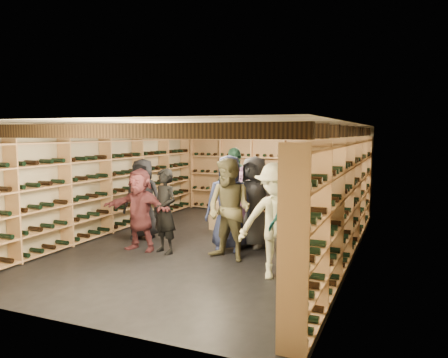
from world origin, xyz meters
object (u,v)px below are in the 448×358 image
person_0 (143,199)px  person_10 (234,190)px  person_3 (276,221)px  person_11 (244,201)px  person_1 (165,211)px  person_6 (229,203)px  person_2 (229,210)px  person_4 (299,233)px  crate_stack_right (233,220)px  person_8 (323,205)px  crate_stack_left (222,215)px  person_12 (254,202)px  crate_loose (297,226)px  person_5 (140,209)px

person_0 → person_10: bearing=32.5°
person_3 → person_11: size_ratio=1.16×
person_0 → person_1: 1.33m
person_6 → person_2: bearing=-80.0°
person_11 → person_4: bearing=-70.1°
crate_stack_right → person_1: 2.33m
person_1 → person_6: bearing=56.2°
person_3 → person_10: (-1.79, 2.77, 0.06)m
person_6 → person_8: bearing=-2.3°
person_2 → person_8: size_ratio=0.98×
person_10 → crate_stack_right: bearing=-165.8°
crate_stack_left → person_4: person_4 is taller
crate_stack_left → person_12: (1.18, -1.13, 0.55)m
crate_loose → person_8: (0.91, -1.84, 0.84)m
crate_stack_right → person_8: 2.62m
person_8 → person_1: bearing=-170.3°
person_1 → person_12: (1.38, 1.08, 0.10)m
crate_stack_right → person_8: (2.23, -1.21, 0.67)m
person_3 → person_12: person_3 is taller
person_12 → person_8: bearing=7.6°
person_8 → person_10: (-2.22, 1.21, 0.03)m
crate_loose → person_12: 1.99m
person_6 → person_10: person_10 is taller
person_1 → person_10: 2.28m
crate_stack_left → person_5: bearing=-108.9°
crate_stack_right → person_11: 0.80m
crate_stack_right → person_2: size_ratio=0.33×
person_3 → person_12: (-0.92, 1.64, -0.00)m
person_0 → person_10: person_10 is taller
person_4 → person_12: person_12 is taller
crate_stack_right → person_8: person_8 is taller
person_3 → person_8: (0.43, 1.57, 0.03)m
person_10 → person_12: 1.43m
crate_stack_left → person_2: person_2 is taller
person_1 → person_12: size_ratio=0.89×
crate_stack_left → crate_stack_right: bearing=0.0°
person_1 → crate_stack_right: bearing=99.6°
person_1 → person_3: size_ratio=0.88×
person_4 → person_10: bearing=139.2°
crate_stack_left → person_12: size_ratio=0.38×
crate_stack_right → person_11: person_11 is taller
crate_stack_left → crate_loose: 1.75m
person_11 → person_12: size_ratio=0.86×
person_4 → person_10: size_ratio=0.86×
person_3 → person_8: bearing=57.5°
person_5 → person_12: 2.21m
crate_stack_left → person_4: 4.04m
crate_loose → person_3: size_ratio=0.28×
person_2 → person_10: person_10 is taller
person_1 → person_0: bearing=162.8°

